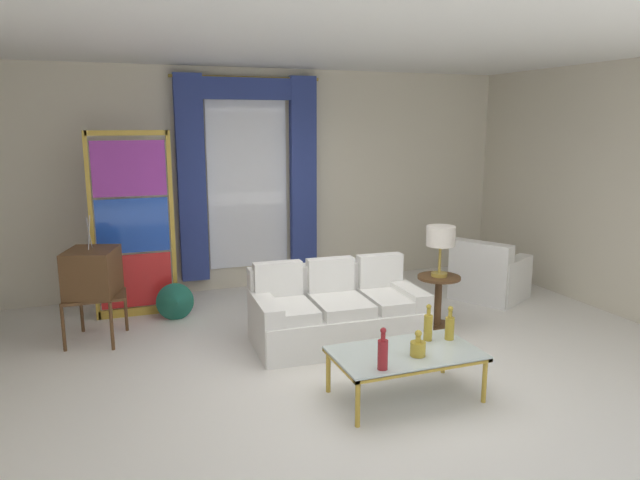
% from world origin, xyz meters
% --- Properties ---
extents(ground_plane, '(16.00, 16.00, 0.00)m').
position_xyz_m(ground_plane, '(0.00, 0.00, 0.00)').
color(ground_plane, white).
extents(wall_rear, '(8.00, 0.12, 3.00)m').
position_xyz_m(wall_rear, '(0.00, 3.06, 1.50)').
color(wall_rear, beige).
rests_on(wall_rear, ground).
extents(wall_right, '(0.12, 7.00, 3.00)m').
position_xyz_m(wall_right, '(3.66, 0.60, 1.50)').
color(wall_right, beige).
rests_on(wall_right, ground).
extents(ceiling_slab, '(8.00, 7.60, 0.04)m').
position_xyz_m(ceiling_slab, '(0.00, 0.80, 3.02)').
color(ceiling_slab, white).
extents(curtained_window, '(2.00, 0.17, 2.70)m').
position_xyz_m(curtained_window, '(-0.26, 2.89, 1.74)').
color(curtained_window, white).
rests_on(curtained_window, ground).
extents(couch_white_long, '(1.79, 0.99, 0.86)m').
position_xyz_m(couch_white_long, '(0.11, 0.64, 0.30)').
color(couch_white_long, white).
rests_on(couch_white_long, ground).
extents(coffee_table, '(1.23, 0.70, 0.41)m').
position_xyz_m(coffee_table, '(0.18, -0.78, 0.38)').
color(coffee_table, silver).
rests_on(coffee_table, ground).
extents(bottle_blue_decanter, '(0.13, 0.13, 0.22)m').
position_xyz_m(bottle_blue_decanter, '(0.23, -0.89, 0.48)').
color(bottle_blue_decanter, gold).
rests_on(bottle_blue_decanter, coffee_table).
extents(bottle_crystal_tall, '(0.08, 0.08, 0.30)m').
position_xyz_m(bottle_crystal_tall, '(0.67, -0.67, 0.53)').
color(bottle_crystal_tall, gold).
rests_on(bottle_crystal_tall, coffee_table).
extents(bottle_amber_squat, '(0.08, 0.08, 0.33)m').
position_xyz_m(bottle_amber_squat, '(0.48, -0.62, 0.54)').
color(bottle_amber_squat, gold).
rests_on(bottle_amber_squat, coffee_table).
extents(bottle_ruby_flask, '(0.08, 0.08, 0.34)m').
position_xyz_m(bottle_ruby_flask, '(-0.16, -1.03, 0.55)').
color(bottle_ruby_flask, maroon).
rests_on(bottle_ruby_flask, coffee_table).
extents(vintage_tv, '(0.65, 0.71, 1.35)m').
position_xyz_m(vintage_tv, '(-2.28, 1.51, 0.73)').
color(vintage_tv, brown).
rests_on(vintage_tv, ground).
extents(armchair_white, '(1.10, 1.09, 0.80)m').
position_xyz_m(armchair_white, '(2.55, 1.33, 0.29)').
color(armchair_white, white).
rests_on(armchair_white, ground).
extents(stained_glass_divider, '(0.95, 0.05, 2.20)m').
position_xyz_m(stained_glass_divider, '(-1.82, 2.22, 1.06)').
color(stained_glass_divider, gold).
rests_on(stained_glass_divider, ground).
extents(peacock_figurine, '(0.44, 0.60, 0.50)m').
position_xyz_m(peacock_figurine, '(-1.41, 1.85, 0.22)').
color(peacock_figurine, beige).
rests_on(peacock_figurine, ground).
extents(round_side_table, '(0.48, 0.48, 0.59)m').
position_xyz_m(round_side_table, '(1.36, 0.63, 0.36)').
color(round_side_table, brown).
rests_on(round_side_table, ground).
extents(table_lamp_brass, '(0.32, 0.32, 0.57)m').
position_xyz_m(table_lamp_brass, '(1.36, 0.63, 1.03)').
color(table_lamp_brass, '#B29338').
rests_on(table_lamp_brass, round_side_table).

